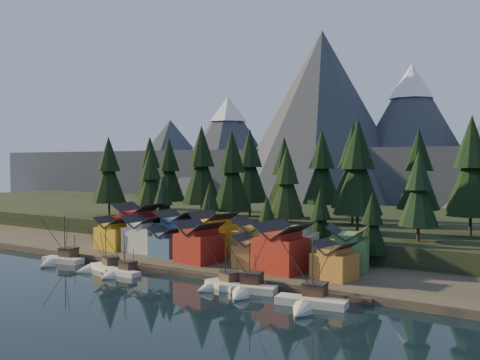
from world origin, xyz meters
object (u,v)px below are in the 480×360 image
Objects in this scene: boat_6 at (309,294)px; house_back_0 at (138,223)px; boat_1 at (99,261)px; boat_2 at (119,266)px; house_front_1 at (144,233)px; boat_5 at (246,280)px; boat_4 at (219,277)px; house_back_1 at (178,230)px; house_front_0 at (115,232)px; boat_0 at (59,253)px.

house_back_0 reaches higher than boat_6.
boat_1 is 26.21m from house_back_0.
house_front_1 is at bearing 120.42° from boat_2.
boat_5 is at bearing 20.91° from boat_1.
boat_4 is 0.87× the size of boat_5.
house_back_1 reaches higher than boat_6.
house_back_0 is (-61.96, 24.92, 5.03)m from boat_6.
boat_5 is at bearing 4.71° from boat_2.
house_front_0 is 0.94× the size of house_front_1.
boat_6 is (19.65, -2.60, 0.13)m from boat_4.
house_back_0 is (-42.31, 22.31, 5.16)m from boat_4.
boat_6 is 57.15m from house_front_1.
house_back_0 is at bearing 135.17° from boat_1.
house_back_1 is at bearing 23.33° from house_front_0.
boat_1 is 7.66m from boat_2.
boat_6 is at bearing -31.72° from house_back_0.
boat_4 is at bearing -7.86° from boat_0.
boat_5 is at bearing 161.71° from boat_6.
boat_1 is at bearing 170.80° from boat_2.
boat_6 reaches higher than house_front_1.
boat_2 is at bearing 9.82° from boat_1.
boat_4 is 35.19m from house_back_1.
boat_5 is 1.26× the size of house_back_1.
boat_2 is at bearing -62.91° from house_back_0.
house_back_0 reaches higher than boat_1.
house_back_0 is (-8.09, 6.21, 1.25)m from house_front_1.
boat_6 is at bearing 10.79° from boat_4.
boat_2 is 1.02× the size of house_back_1.
house_front_0 is at bearing 150.31° from boat_5.
boat_5 reaches higher than house_front_1.
boat_5 is (29.99, 1.96, 0.42)m from boat_2.
house_back_0 is at bearing 74.18° from boat_0.
boat_0 is 1.17× the size of boat_1.
boat_0 is at bearing -125.98° from house_front_1.
boat_0 is 1.05× the size of house_back_0.
house_front_0 is at bearing 146.77° from boat_1.
house_front_0 is 16.83m from house_back_1.
boat_1 is 0.84× the size of boat_5.
boat_6 is 53.19m from house_back_1.
boat_5 reaches higher than boat_4.
boat_6 is (43.50, -0.34, 0.32)m from boat_2.
boat_2 is (7.54, -1.35, -0.03)m from boat_1.
boat_4 reaches higher than house_front_0.
boat_5 is (37.53, 0.60, 0.39)m from boat_1.
boat_1 is at bearing -82.92° from house_front_1.
house_back_1 reaches higher than boat_1.
house_back_1 reaches higher than boat_4.
boat_2 is 43.51m from boat_6.
boat_4 reaches higher than boat_1.
boat_2 is 0.81× the size of boat_5.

